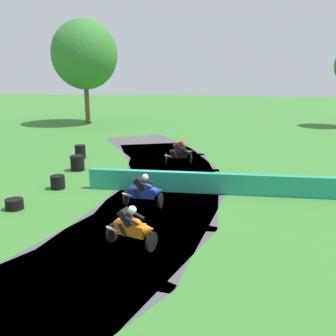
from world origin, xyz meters
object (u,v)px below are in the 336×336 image
object	(u,v)px
motorcycle_chase_blue	(144,191)
tire_stack_mid_a	(14,204)
tire_stack_mid_b	(58,182)
motorcycle_trailing_black	(180,153)
motorcycle_lead_orange	(132,227)
tire_stack_far	(77,163)
tire_stack_extra_a	(80,152)

from	to	relation	value
motorcycle_chase_blue	tire_stack_mid_a	size ratio (longest dim) A/B	2.49
tire_stack_mid_b	motorcycle_trailing_black	bearing A→B (deg)	45.23
motorcycle_lead_orange	tire_stack_far	distance (m)	9.73
motorcycle_lead_orange	tire_stack_mid_b	bearing A→B (deg)	130.28
tire_stack_mid_a	tire_stack_extra_a	world-z (taller)	tire_stack_extra_a
motorcycle_lead_orange	tire_stack_extra_a	bearing A→B (deg)	116.14
motorcycle_chase_blue	tire_stack_extra_a	world-z (taller)	motorcycle_chase_blue
tire_stack_far	tire_stack_mid_a	bearing A→B (deg)	-94.51
tire_stack_far	motorcycle_chase_blue	bearing A→B (deg)	-48.44
tire_stack_mid_a	tire_stack_mid_b	bearing A→B (deg)	76.28
motorcycle_chase_blue	tire_stack_mid_b	bearing A→B (deg)	156.06
motorcycle_trailing_black	tire_stack_mid_a	bearing A→B (deg)	-126.36
motorcycle_lead_orange	tire_stack_mid_a	size ratio (longest dim) A/B	2.46
motorcycle_lead_orange	tire_stack_mid_a	xyz separation A→B (m)	(-5.18, 2.67, -0.46)
tire_stack_mid_a	tire_stack_mid_b	distance (m)	2.75
motorcycle_lead_orange	motorcycle_trailing_black	distance (m)	10.50
motorcycle_lead_orange	tire_stack_mid_a	bearing A→B (deg)	152.71
tire_stack_mid_a	tire_stack_extra_a	bearing A→B (deg)	92.21
motorcycle_chase_blue	motorcycle_trailing_black	distance (m)	7.09
motorcycle_lead_orange	tire_stack_far	bearing A→B (deg)	119.06
tire_stack_mid_a	tire_stack_mid_b	world-z (taller)	tire_stack_mid_b
motorcycle_trailing_black	tire_stack_far	distance (m)	5.65
motorcycle_trailing_black	tire_stack_mid_a	world-z (taller)	motorcycle_trailing_black
motorcycle_chase_blue	motorcycle_trailing_black	size ratio (longest dim) A/B	1.01
tire_stack_far	tire_stack_extra_a	xyz separation A→B (m)	(-0.79, 2.73, -0.00)
motorcycle_chase_blue	tire_stack_far	distance (m)	6.77
motorcycle_lead_orange	tire_stack_mid_a	distance (m)	5.85
motorcycle_chase_blue	tire_stack_mid_a	xyz separation A→B (m)	(-4.95, -0.77, -0.46)
motorcycle_chase_blue	motorcycle_trailing_black	xyz separation A→B (m)	(0.80, 7.04, -0.00)
motorcycle_lead_orange	tire_stack_extra_a	size ratio (longest dim) A/B	2.10
tire_stack_extra_a	motorcycle_chase_blue	bearing A→B (deg)	-55.90
tire_stack_extra_a	tire_stack_far	bearing A→B (deg)	-73.88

